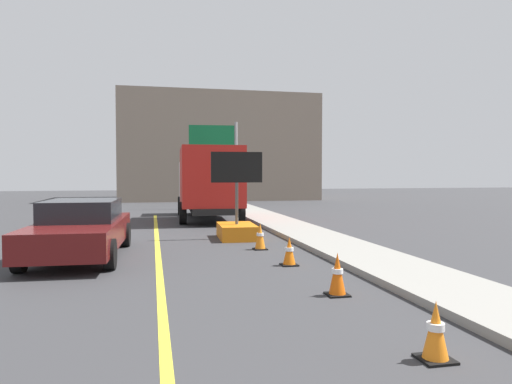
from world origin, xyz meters
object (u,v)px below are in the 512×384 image
Objects in this scene: pickup_car at (81,229)px; highway_guide_sign at (222,149)px; arrow_board_trailer at (237,223)px; traffic_cone_far_lane at (289,251)px; traffic_cone_near_sign at (436,331)px; traffic_cone_curbside at (260,236)px; box_truck at (208,181)px; traffic_cone_mid_lane at (337,274)px.

highway_guide_sign is at bearing 69.24° from pickup_car.
traffic_cone_far_lane is at bearing -85.20° from arrow_board_trailer.
highway_guide_sign reaches higher than traffic_cone_near_sign.
traffic_cone_near_sign is 7.69m from traffic_cone_curbside.
arrow_board_trailer is 6.51m from box_truck.
box_truck is at bearing 92.39° from traffic_cone_mid_lane.
traffic_cone_mid_lane reaches higher than traffic_cone_far_lane.
arrow_board_trailer reaches higher than pickup_car.
arrow_board_trailer reaches higher than traffic_cone_near_sign.
traffic_cone_mid_lane is 2.64m from traffic_cone_far_lane.
highway_guide_sign is 6.95× the size of traffic_cone_mid_lane.
traffic_cone_far_lane is at bearing -24.06° from pickup_car.
pickup_car is at bearing 121.96° from traffic_cone_near_sign.
arrow_board_trailer is 2.23m from traffic_cone_curbside.
pickup_car is 6.95× the size of traffic_cone_mid_lane.
highway_guide_sign reaches higher than traffic_cone_far_lane.
traffic_cone_near_sign is at bearing -88.67° from traffic_cone_curbside.
pickup_car is 4.51m from traffic_cone_curbside.
arrow_board_trailer is 4.50m from traffic_cone_far_lane.
highway_guide_sign is (1.40, 12.53, 2.94)m from arrow_board_trailer.
arrow_board_trailer is at bearing 94.80° from traffic_cone_far_lane.
traffic_cone_far_lane is at bearing -87.30° from box_truck.
arrow_board_trailer is 4.90m from pickup_car.
traffic_cone_curbside is (0.37, -8.60, -1.37)m from box_truck.
traffic_cone_mid_lane is 1.01× the size of traffic_cone_curbside.
arrow_board_trailer is 4.13× the size of traffic_cone_near_sign.
pickup_car is 7.93× the size of traffic_cone_far_lane.
highway_guide_sign reaches higher than box_truck.
traffic_cone_near_sign is at bearing -92.52° from highway_guide_sign.
pickup_car is (-4.26, -2.41, 0.22)m from arrow_board_trailer.
box_truck is 8.71m from traffic_cone_curbside.
highway_guide_sign reaches higher than traffic_cone_curbside.
traffic_cone_mid_lane is 4.90m from traffic_cone_curbside.
pickup_car is (-4.12, -8.79, -1.02)m from box_truck.
pickup_car is 6.65m from traffic_cone_mid_lane.
traffic_cone_far_lane is (4.63, -2.07, -0.39)m from pickup_car.
pickup_car is 8.84m from traffic_cone_near_sign.
arrow_board_trailer is at bearing -88.78° from box_truck.
traffic_cone_mid_lane is at bearing -88.89° from traffic_cone_far_lane.
traffic_cone_far_lane is 0.88× the size of traffic_cone_curbside.
box_truck is at bearing 92.70° from traffic_cone_far_lane.
traffic_cone_curbside is (-0.14, 2.27, 0.04)m from traffic_cone_far_lane.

